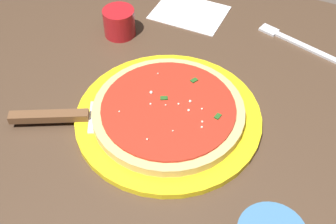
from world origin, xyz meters
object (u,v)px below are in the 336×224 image
(pizza_server, at_px, (74,116))
(fork, at_px, (296,42))
(serving_plate, at_px, (168,118))
(napkin_folded_right, at_px, (189,13))
(pizza, at_px, (168,111))
(cup_small_sauce, at_px, (119,22))

(pizza_server, distance_m, fork, 0.46)
(serving_plate, relative_size, napkin_folded_right, 2.06)
(serving_plate, bearing_deg, fork, 64.89)
(serving_plate, bearing_deg, pizza, 49.74)
(pizza, distance_m, fork, 0.33)
(pizza_server, bearing_deg, serving_plate, 28.56)
(serving_plate, height_order, napkin_folded_right, serving_plate)
(pizza_server, relative_size, cup_small_sauce, 3.37)
(pizza, height_order, pizza_server, pizza)
(pizza_server, height_order, fork, pizza_server)
(pizza_server, distance_m, cup_small_sauce, 0.25)
(pizza_server, distance_m, napkin_folded_right, 0.38)
(napkin_folded_right, height_order, fork, fork)
(serving_plate, xyz_separation_m, pizza_server, (-0.14, -0.07, 0.01))
(pizza, xyz_separation_m, fork, (0.14, 0.30, -0.02))
(pizza, bearing_deg, pizza_server, -151.44)
(pizza, height_order, fork, pizza)
(serving_plate, relative_size, pizza, 1.23)
(serving_plate, height_order, pizza_server, pizza_server)
(pizza, xyz_separation_m, pizza_server, (-0.14, -0.07, -0.00))
(pizza_server, bearing_deg, pizza, 28.56)
(pizza, bearing_deg, cup_small_sauce, 138.45)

